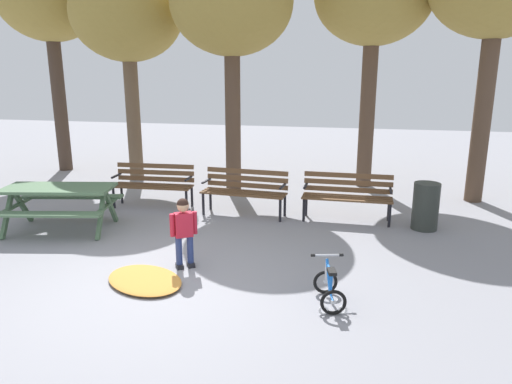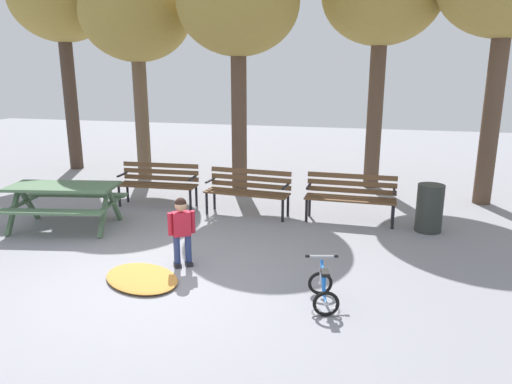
{
  "view_description": "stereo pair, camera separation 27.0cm",
  "coord_description": "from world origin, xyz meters",
  "px_view_note": "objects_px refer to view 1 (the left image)",
  "views": [
    {
      "loc": [
        2.49,
        -5.05,
        2.65
      ],
      "look_at": [
        0.98,
        1.78,
        0.85
      ],
      "focal_mm": 33.06,
      "sensor_mm": 36.0,
      "label": 1
    },
    {
      "loc": [
        2.75,
        -4.99,
        2.65
      ],
      "look_at": [
        0.98,
        1.78,
        0.85
      ],
      "focal_mm": 33.06,
      "sensor_mm": 36.0,
      "label": 2
    }
  ],
  "objects_px": {
    "park_bench_far_left": "(154,182)",
    "kids_bicycle": "(329,288)",
    "child_standing": "(184,228)",
    "trash_bin": "(426,206)",
    "park_bench_right": "(347,193)",
    "picnic_table": "(59,197)",
    "park_bench_left": "(245,188)"
  },
  "relations": [
    {
      "from": "picnic_table",
      "to": "park_bench_far_left",
      "type": "height_order",
      "value": "park_bench_far_left"
    },
    {
      "from": "picnic_table",
      "to": "trash_bin",
      "type": "relative_size",
      "value": 2.49
    },
    {
      "from": "park_bench_far_left",
      "to": "trash_bin",
      "type": "relative_size",
      "value": 1.99
    },
    {
      "from": "picnic_table",
      "to": "park_bench_left",
      "type": "height_order",
      "value": "park_bench_left"
    },
    {
      "from": "kids_bicycle",
      "to": "trash_bin",
      "type": "xyz_separation_m",
      "value": [
        1.42,
        3.09,
        0.21
      ]
    },
    {
      "from": "picnic_table",
      "to": "park_bench_left",
      "type": "xyz_separation_m",
      "value": [
        2.85,
        1.57,
        -0.08
      ]
    },
    {
      "from": "kids_bicycle",
      "to": "park_bench_left",
      "type": "bearing_deg",
      "value": 119.03
    },
    {
      "from": "park_bench_far_left",
      "to": "kids_bicycle",
      "type": "distance_m",
      "value": 5.05
    },
    {
      "from": "park_bench_right",
      "to": "kids_bicycle",
      "type": "distance_m",
      "value": 3.33
    },
    {
      "from": "park_bench_far_left",
      "to": "trash_bin",
      "type": "bearing_deg",
      "value": -3.4
    },
    {
      "from": "kids_bicycle",
      "to": "trash_bin",
      "type": "height_order",
      "value": "trash_bin"
    },
    {
      "from": "trash_bin",
      "to": "park_bench_right",
      "type": "bearing_deg",
      "value": 170.42
    },
    {
      "from": "park_bench_left",
      "to": "park_bench_right",
      "type": "height_order",
      "value": "same"
    },
    {
      "from": "child_standing",
      "to": "kids_bicycle",
      "type": "relative_size",
      "value": 1.61
    },
    {
      "from": "park_bench_far_left",
      "to": "kids_bicycle",
      "type": "height_order",
      "value": "park_bench_far_left"
    },
    {
      "from": "kids_bicycle",
      "to": "trash_bin",
      "type": "bearing_deg",
      "value": 65.38
    },
    {
      "from": "park_bench_far_left",
      "to": "park_bench_right",
      "type": "xyz_separation_m",
      "value": [
        3.81,
        -0.08,
        0.0
      ]
    },
    {
      "from": "child_standing",
      "to": "kids_bicycle",
      "type": "xyz_separation_m",
      "value": [
        2.03,
        -0.65,
        -0.38
      ]
    },
    {
      "from": "picnic_table",
      "to": "park_bench_left",
      "type": "distance_m",
      "value": 3.26
    },
    {
      "from": "park_bench_far_left",
      "to": "kids_bicycle",
      "type": "xyz_separation_m",
      "value": [
        3.72,
        -3.4,
        -0.31
      ]
    },
    {
      "from": "park_bench_right",
      "to": "park_bench_far_left",
      "type": "bearing_deg",
      "value": 178.79
    },
    {
      "from": "park_bench_left",
      "to": "child_standing",
      "type": "height_order",
      "value": "child_standing"
    },
    {
      "from": "park_bench_far_left",
      "to": "trash_bin",
      "type": "xyz_separation_m",
      "value": [
        5.14,
        -0.31,
        -0.1
      ]
    },
    {
      "from": "park_bench_far_left",
      "to": "kids_bicycle",
      "type": "bearing_deg",
      "value": -42.4
    },
    {
      "from": "child_standing",
      "to": "trash_bin",
      "type": "relative_size",
      "value": 1.22
    },
    {
      "from": "picnic_table",
      "to": "kids_bicycle",
      "type": "relative_size",
      "value": 3.29
    },
    {
      "from": "trash_bin",
      "to": "park_bench_far_left",
      "type": "bearing_deg",
      "value": 176.6
    },
    {
      "from": "park_bench_left",
      "to": "kids_bicycle",
      "type": "height_order",
      "value": "park_bench_left"
    },
    {
      "from": "child_standing",
      "to": "kids_bicycle",
      "type": "bearing_deg",
      "value": -17.69
    },
    {
      "from": "child_standing",
      "to": "park_bench_right",
      "type": "bearing_deg",
      "value": 51.61
    },
    {
      "from": "park_bench_left",
      "to": "kids_bicycle",
      "type": "relative_size",
      "value": 2.65
    },
    {
      "from": "park_bench_right",
      "to": "child_standing",
      "type": "xyz_separation_m",
      "value": [
        -2.12,
        -2.67,
        0.07
      ]
    }
  ]
}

